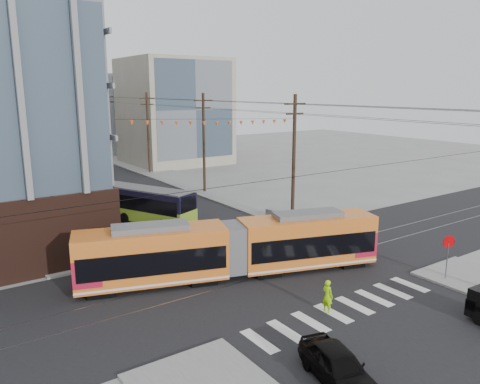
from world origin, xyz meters
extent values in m
plane|color=slate|center=(0.00, 0.00, 0.00)|extent=(160.00, 160.00, 0.00)
cube|color=gray|center=(16.00, 48.00, 8.00)|extent=(14.00, 14.00, 16.00)
cube|color=#8C99A5|center=(18.00, 68.00, 7.00)|extent=(16.00, 16.00, 14.00)
cylinder|color=black|center=(8.50, 56.00, 5.50)|extent=(0.30, 0.30, 11.00)
imported|color=black|center=(-4.92, -7.25, 0.73)|extent=(2.73, 4.57, 1.46)
imported|color=#9DA4AA|center=(-5.98, 11.12, 0.78)|extent=(3.25, 4.99, 1.55)
imported|color=silver|center=(-6.08, 17.26, 0.76)|extent=(3.18, 5.57, 1.52)
imported|color=slate|center=(-6.07, 22.12, 0.72)|extent=(2.59, 5.28, 1.44)
imported|color=#98E406|center=(-0.93, -2.66, 0.88)|extent=(0.47, 0.67, 1.76)
cube|color=slate|center=(8.30, 11.37, 0.44)|extent=(2.04, 4.54, 0.89)
camera|label=1|loc=(-17.47, -18.61, 11.37)|focal=35.00mm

